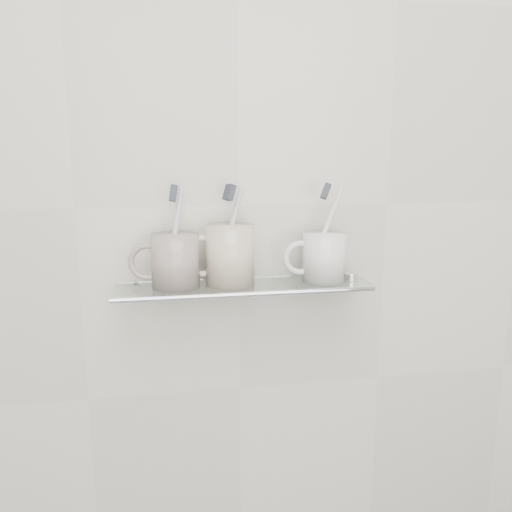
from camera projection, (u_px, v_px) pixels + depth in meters
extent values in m
plane|color=beige|center=(239.00, 205.00, 1.01)|extent=(2.50, 0.00, 2.50)
cube|color=silver|center=(243.00, 286.00, 0.98)|extent=(0.50, 0.12, 0.01)
cylinder|color=silver|center=(248.00, 294.00, 0.93)|extent=(0.50, 0.01, 0.01)
cylinder|color=silver|center=(136.00, 290.00, 1.00)|extent=(0.02, 0.03, 0.02)
cylinder|color=silver|center=(337.00, 281.00, 1.07)|extent=(0.02, 0.03, 0.02)
cylinder|color=silver|center=(176.00, 261.00, 0.96)|extent=(0.11, 0.11, 0.10)
torus|color=silver|center=(148.00, 262.00, 0.95)|extent=(0.07, 0.01, 0.07)
cylinder|color=silver|center=(175.00, 235.00, 0.95)|extent=(0.04, 0.05, 0.19)
cube|color=#2D303A|center=(173.00, 193.00, 0.93)|extent=(0.02, 0.03, 0.04)
cylinder|color=beige|center=(230.00, 255.00, 0.97)|extent=(0.12, 0.12, 0.12)
torus|color=beige|center=(202.00, 256.00, 0.96)|extent=(0.08, 0.01, 0.08)
cylinder|color=#B0B3B5|center=(230.00, 234.00, 0.96)|extent=(0.07, 0.06, 0.18)
cube|color=#2D303A|center=(229.00, 192.00, 0.95)|extent=(0.03, 0.03, 0.03)
cylinder|color=white|center=(324.00, 257.00, 1.01)|extent=(0.11, 0.11, 0.10)
torus|color=white|center=(300.00, 258.00, 1.00)|extent=(0.07, 0.01, 0.07)
cylinder|color=white|center=(325.00, 231.00, 1.00)|extent=(0.08, 0.03, 0.18)
cube|color=#2D303A|center=(326.00, 191.00, 0.98)|extent=(0.03, 0.03, 0.04)
cylinder|color=silver|center=(351.00, 276.00, 1.02)|extent=(0.03, 0.03, 0.01)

